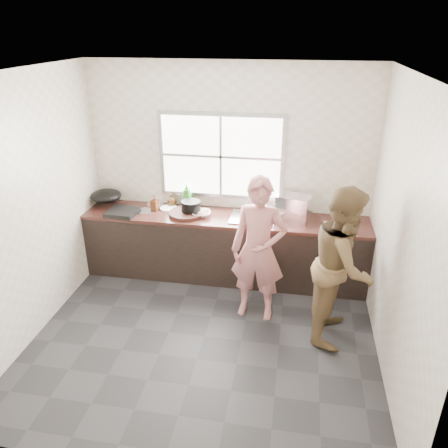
% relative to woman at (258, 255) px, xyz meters
% --- Properties ---
extents(floor, '(3.60, 3.20, 0.01)m').
position_rel_woman_xyz_m(floor, '(-0.50, -0.52, -0.78)').
color(floor, '#272729').
rests_on(floor, ground).
extents(ceiling, '(3.60, 3.20, 0.01)m').
position_rel_woman_xyz_m(ceiling, '(-0.50, -0.52, 1.93)').
color(ceiling, silver).
rests_on(ceiling, wall_back).
extents(wall_back, '(3.60, 0.01, 2.70)m').
position_rel_woman_xyz_m(wall_back, '(-0.50, 1.09, 0.58)').
color(wall_back, beige).
rests_on(wall_back, ground).
extents(wall_left, '(0.01, 3.20, 2.70)m').
position_rel_woman_xyz_m(wall_left, '(-2.31, -0.52, 0.58)').
color(wall_left, beige).
rests_on(wall_left, ground).
extents(wall_right, '(0.01, 3.20, 2.70)m').
position_rel_woman_xyz_m(wall_right, '(1.30, -0.52, 0.58)').
color(wall_right, beige).
rests_on(wall_right, ground).
extents(wall_front, '(3.60, 0.01, 2.70)m').
position_rel_woman_xyz_m(wall_front, '(-0.50, -2.12, 0.58)').
color(wall_front, beige).
rests_on(wall_front, ground).
extents(cabinet, '(3.60, 0.62, 0.82)m').
position_rel_woman_xyz_m(cabinet, '(-0.50, 0.77, -0.36)').
color(cabinet, black).
rests_on(cabinet, floor).
extents(countertop, '(3.60, 0.64, 0.04)m').
position_rel_woman_xyz_m(countertop, '(-0.50, 0.77, 0.07)').
color(countertop, '#381C17').
rests_on(countertop, cabinet).
extents(sink, '(0.55, 0.45, 0.02)m').
position_rel_woman_xyz_m(sink, '(-0.15, 0.77, 0.09)').
color(sink, silver).
rests_on(sink, countertop).
extents(faucet, '(0.02, 0.02, 0.30)m').
position_rel_woman_xyz_m(faucet, '(-0.15, 0.97, 0.24)').
color(faucet, silver).
rests_on(faucet, countertop).
extents(window_frame, '(1.60, 0.05, 1.10)m').
position_rel_woman_xyz_m(window_frame, '(-0.60, 1.07, 0.78)').
color(window_frame, '#9EA0A5').
rests_on(window_frame, wall_back).
extents(window_glazing, '(1.50, 0.01, 1.00)m').
position_rel_woman_xyz_m(window_glazing, '(-0.60, 1.05, 0.78)').
color(window_glazing, white).
rests_on(window_glazing, window_frame).
extents(woman, '(0.60, 0.42, 1.55)m').
position_rel_woman_xyz_m(woman, '(0.00, 0.00, 0.00)').
color(woman, '#C97878').
rests_on(woman, floor).
extents(person_side, '(0.78, 0.92, 1.67)m').
position_rel_woman_xyz_m(person_side, '(0.88, -0.19, 0.06)').
color(person_side, brown).
rests_on(person_side, floor).
extents(cutting_board, '(0.58, 0.58, 0.04)m').
position_rel_woman_xyz_m(cutting_board, '(-0.99, 0.73, 0.11)').
color(cutting_board, black).
rests_on(cutting_board, countertop).
extents(cleaver, '(0.22, 0.12, 0.01)m').
position_rel_woman_xyz_m(cleaver, '(-0.83, 0.85, 0.13)').
color(cleaver, silver).
rests_on(cleaver, cutting_board).
extents(bowl_mince, '(0.27, 0.27, 0.06)m').
position_rel_woman_xyz_m(bowl_mince, '(-0.80, 0.74, 0.12)').
color(bowl_mince, white).
rests_on(bowl_mince, countertop).
extents(bowl_crabs, '(0.19, 0.19, 0.06)m').
position_rel_woman_xyz_m(bowl_crabs, '(0.10, 0.85, 0.12)').
color(bowl_crabs, white).
rests_on(bowl_crabs, countertop).
extents(bowl_held, '(0.23, 0.23, 0.07)m').
position_rel_woman_xyz_m(bowl_held, '(-0.18, 0.56, 0.12)').
color(bowl_held, white).
rests_on(bowl_held, countertop).
extents(black_pot, '(0.26, 0.26, 0.18)m').
position_rel_woman_xyz_m(black_pot, '(-0.94, 0.77, 0.18)').
color(black_pot, black).
rests_on(black_pot, countertop).
extents(plate_food, '(0.24, 0.24, 0.02)m').
position_rel_woman_xyz_m(plate_food, '(-1.27, 0.89, 0.10)').
color(plate_food, white).
rests_on(plate_food, countertop).
extents(bottle_green, '(0.16, 0.16, 0.34)m').
position_rel_woman_xyz_m(bottle_green, '(-1.05, 1.00, 0.26)').
color(bottle_green, '#32862C').
rests_on(bottle_green, countertop).
extents(bottle_brown_tall, '(0.11, 0.11, 0.18)m').
position_rel_woman_xyz_m(bottle_brown_tall, '(-1.43, 0.82, 0.18)').
color(bottle_brown_tall, '#4D2513').
rests_on(bottle_brown_tall, countertop).
extents(bottle_brown_short, '(0.15, 0.15, 0.15)m').
position_rel_woman_xyz_m(bottle_brown_short, '(-1.26, 1.00, 0.16)').
color(bottle_brown_short, '#462A11').
rests_on(bottle_brown_short, countertop).
extents(glass_jar, '(0.07, 0.07, 0.10)m').
position_rel_woman_xyz_m(glass_jar, '(-1.28, 1.00, 0.14)').
color(glass_jar, silver).
rests_on(glass_jar, countertop).
extents(burner, '(0.37, 0.37, 0.05)m').
position_rel_woman_xyz_m(burner, '(-1.80, 0.62, 0.11)').
color(burner, black).
rests_on(burner, countertop).
extents(wok, '(0.49, 0.49, 0.15)m').
position_rel_woman_xyz_m(wok, '(-2.12, 0.87, 0.22)').
color(wok, black).
rests_on(wok, burner).
extents(dish_rack, '(0.47, 0.39, 0.30)m').
position_rel_woman_xyz_m(dish_rack, '(0.35, 0.86, 0.24)').
color(dish_rack, white).
rests_on(dish_rack, countertop).
extents(pot_lid_left, '(0.25, 0.25, 0.01)m').
position_rel_woman_xyz_m(pot_lid_left, '(-1.55, 0.75, 0.09)').
color(pot_lid_left, '#B3B5BA').
rests_on(pot_lid_left, countertop).
extents(pot_lid_right, '(0.28, 0.28, 0.01)m').
position_rel_woman_xyz_m(pot_lid_right, '(-1.49, 1.00, 0.09)').
color(pot_lid_right, silver).
rests_on(pot_lid_right, countertop).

